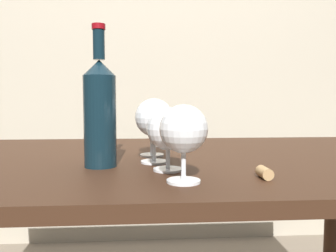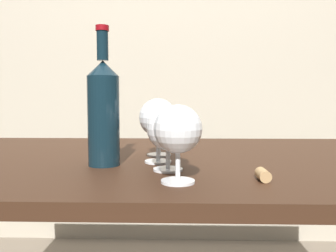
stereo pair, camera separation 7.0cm
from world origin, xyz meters
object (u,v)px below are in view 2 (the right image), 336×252
at_px(cork, 263,175).
at_px(wine_glass_rose, 168,130).
at_px(wine_glass_merlot, 158,119).
at_px(wine_glass_white, 178,130).
at_px(wine_bottle, 103,111).
at_px(wine_glass_port, 159,120).

bearing_deg(cork, wine_glass_rose, 155.04).
height_order(wine_glass_merlot, cork, wine_glass_merlot).
distance_m(wine_glass_white, wine_glass_rose, 0.11).
distance_m(wine_glass_rose, cork, 0.21).
xyz_separation_m(wine_glass_white, wine_bottle, (-0.17, 0.16, 0.03)).
distance_m(wine_glass_rose, wine_glass_port, 0.19).
relative_size(wine_glass_merlot, wine_glass_port, 1.08).
height_order(wine_glass_port, wine_bottle, wine_bottle).
bearing_deg(wine_glass_white, cork, 7.39).
xyz_separation_m(wine_glass_white, wine_glass_merlot, (-0.05, 0.20, 0.01)).
relative_size(wine_glass_rose, wine_bottle, 0.43).
height_order(wine_glass_merlot, wine_bottle, wine_bottle).
bearing_deg(wine_glass_rose, wine_glass_port, 99.05).
distance_m(wine_glass_port, wine_bottle, 0.18).
bearing_deg(wine_glass_white, wine_glass_rose, 101.33).
distance_m(wine_glass_merlot, cork, 0.29).
height_order(wine_glass_white, wine_glass_rose, wine_glass_white).
distance_m(wine_bottle, cork, 0.37).
height_order(wine_glass_white, cork, wine_glass_white).
bearing_deg(wine_glass_white, wine_glass_merlot, 103.65).
height_order(wine_glass_rose, wine_glass_port, wine_glass_port).
xyz_separation_m(wine_glass_white, wine_glass_port, (-0.05, 0.29, 0.00)).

